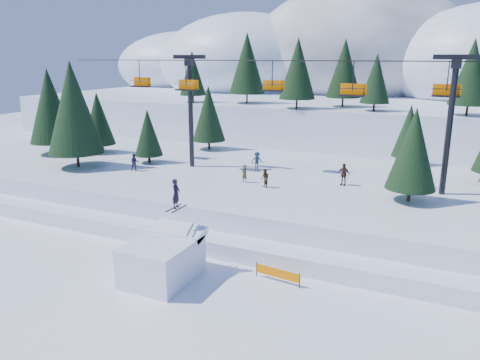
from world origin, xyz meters
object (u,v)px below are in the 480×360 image
at_px(jump_kicker, 163,258).
at_px(banner_far, 371,273).
at_px(chairlift, 306,98).
at_px(banner_near, 277,273).

distance_m(jump_kicker, banner_far, 12.07).
distance_m(chairlift, banner_far, 16.82).
height_order(jump_kicker, banner_far, jump_kicker).
xyz_separation_m(jump_kicker, chairlift, (3.18, 16.69, 8.03)).
bearing_deg(chairlift, banner_near, -78.12).
bearing_deg(banner_near, banner_far, 24.83).
relative_size(chairlift, banner_near, 16.20).
bearing_deg(banner_far, jump_kicker, -156.93).
height_order(banner_near, banner_far, same).
distance_m(banner_near, banner_far, 5.41).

